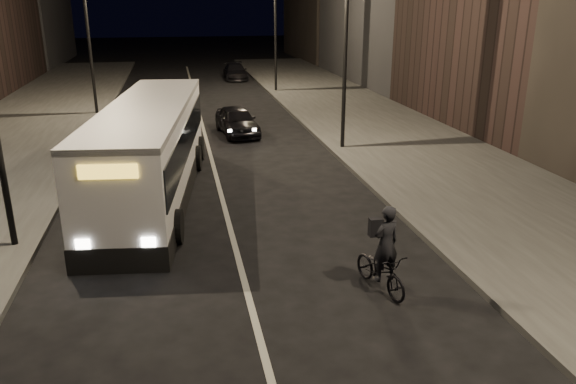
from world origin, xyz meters
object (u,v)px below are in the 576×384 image
streetlight_right_far (271,11)px  city_bus (151,147)px  cyclist_on_bicycle (382,263)px  streetlight_right_mid (340,20)px  car_near (237,121)px  car_mid (165,99)px  streetlight_left_far (91,15)px  car_far (235,72)px

streetlight_right_far → city_bus: bearing=-110.2°
streetlight_right_far → cyclist_on_bicycle: bearing=-94.9°
streetlight_right_mid → streetlight_right_far: 16.00m
cyclist_on_bicycle → car_near: (-1.40, 15.77, -0.02)m
streetlight_right_far → car_mid: bearing=-144.7°
streetlight_left_far → car_near: (6.86, -6.16, -4.69)m
streetlight_right_mid → car_near: streetlight_right_mid is taller
streetlight_left_far → car_far: 16.61m
car_near → cyclist_on_bicycle: bearing=-91.8°
cyclist_on_bicycle → car_mid: 23.35m
cyclist_on_bicycle → car_mid: size_ratio=0.52×
streetlight_right_mid → streetlight_right_far: size_ratio=1.00×
streetlight_left_far → cyclist_on_bicycle: 23.90m
streetlight_left_far → city_bus: 15.17m
cyclist_on_bicycle → car_far: cyclist_on_bicycle is taller
streetlight_left_far → car_far: size_ratio=1.91×
car_near → streetlight_right_far: bearing=65.8°
streetlight_right_far → car_mid: size_ratio=2.05×
city_bus → car_far: bearing=85.3°
cyclist_on_bicycle → car_far: bearing=74.1°
streetlight_right_far → city_bus: (-7.49, -20.37, -3.71)m
city_bus → car_mid: (0.31, 15.28, -1.00)m
streetlight_right_far → streetlight_left_far: (-10.66, -6.00, 0.00)m
streetlight_left_far → cyclist_on_bicycle: bearing=-69.4°
car_far → streetlight_left_far: bearing=-123.5°
cyclist_on_bicycle → car_near: size_ratio=0.53×
car_mid → car_far: size_ratio=0.93×
streetlight_right_far → cyclist_on_bicycle: streetlight_right_far is taller
cyclist_on_bicycle → city_bus: bearing=109.0°
city_bus → cyclist_on_bicycle: 9.17m
streetlight_left_far → city_bus: (3.17, -14.37, -3.71)m
car_near → city_bus: bearing=-121.1°
car_near → streetlight_left_far: bearing=131.2°
car_mid → city_bus: bearing=85.0°
streetlight_left_far → city_bus: streetlight_left_far is taller
streetlight_left_far → car_mid: bearing=14.7°
streetlight_left_far → car_far: streetlight_left_far is taller
streetlight_right_far → city_bus: 22.02m
cyclist_on_bicycle → streetlight_left_far: bearing=95.8°
streetlight_left_far → car_near: streetlight_left_far is taller
streetlight_right_far → streetlight_right_mid: bearing=-90.0°
streetlight_right_mid → city_bus: 9.43m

